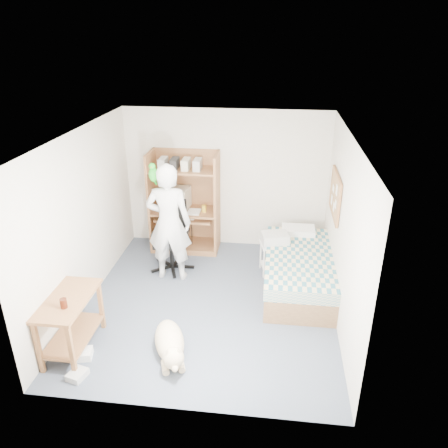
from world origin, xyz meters
name	(u,v)px	position (x,y,z in m)	size (l,w,h in m)	color
floor	(210,303)	(0.00, 0.00, 0.00)	(4.00, 4.00, 0.00)	#465060
wall_back	(226,180)	(0.00, 2.00, 1.25)	(3.60, 0.02, 2.50)	beige
wall_right	(343,233)	(1.80, 0.00, 1.25)	(0.02, 4.00, 2.50)	beige
wall_left	(83,220)	(-1.80, 0.00, 1.25)	(0.02, 4.00, 2.50)	beige
ceiling	(207,135)	(0.00, 0.00, 2.50)	(3.60, 4.00, 0.02)	white
computer_hutch	(185,206)	(-0.70, 1.74, 0.82)	(1.20, 0.63, 1.80)	brown
bed	(298,270)	(1.30, 0.62, 0.29)	(1.02, 2.02, 0.66)	brown
side_desk	(70,316)	(-1.55, -1.20, 0.49)	(0.50, 1.00, 0.75)	brown
corkboard	(335,195)	(1.77, 0.90, 1.45)	(0.04, 0.94, 0.66)	olive
office_chair	(172,245)	(-0.79, 0.99, 0.41)	(0.65, 0.65, 1.15)	black
person	(169,223)	(-0.74, 0.67, 0.96)	(0.70, 0.46, 1.91)	white
parrot	(153,173)	(-0.94, 0.69, 1.75)	(0.14, 0.24, 0.39)	#179215
dog	(170,343)	(-0.32, -1.18, 0.18)	(0.59, 1.07, 0.42)	beige
printer_cart	(274,253)	(0.91, 1.01, 0.35)	(0.51, 0.44, 0.53)	white
printer	(275,239)	(0.91, 1.01, 0.62)	(0.42, 0.32, 0.18)	#B6B5B1
crt_monitor	(177,198)	(-0.84, 1.75, 0.96)	(0.44, 0.46, 0.38)	beige
keyboard	(182,217)	(-0.73, 1.58, 0.67)	(0.45, 0.16, 0.03)	beige
pencil_cup	(204,209)	(-0.34, 1.65, 0.82)	(0.08, 0.08, 0.12)	gold
drink_glass	(64,303)	(-1.50, -1.38, 0.81)	(0.08, 0.08, 0.12)	#3C1509
floor_box_a	(82,354)	(-1.40, -1.36, 0.05)	(0.25, 0.20, 0.10)	white
floor_box_b	(77,375)	(-1.31, -1.69, 0.04)	(0.18, 0.22, 0.08)	beige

